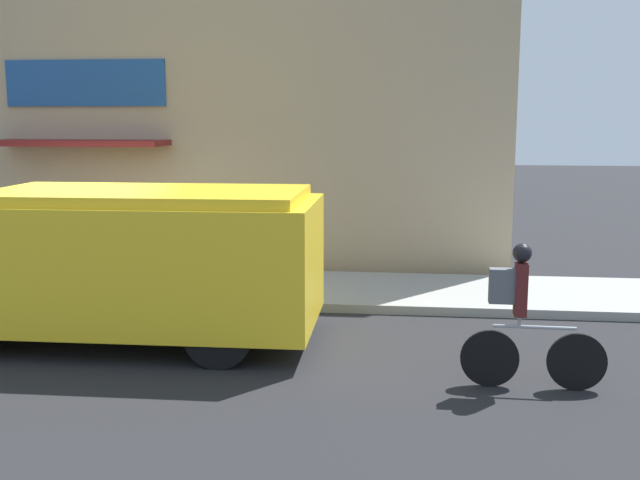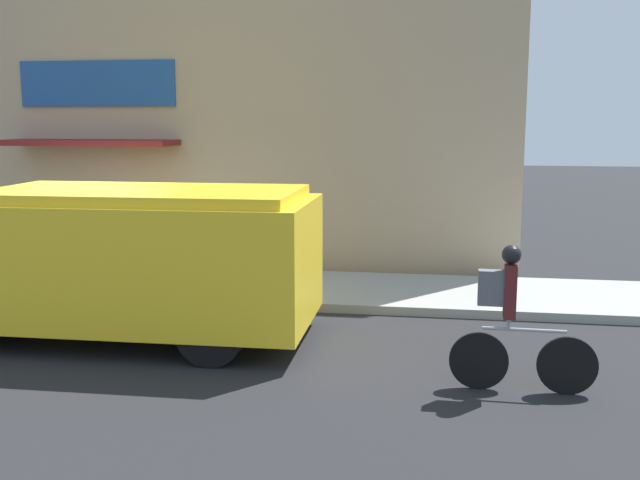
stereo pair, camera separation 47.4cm
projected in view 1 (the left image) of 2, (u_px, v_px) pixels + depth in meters
ground_plane at (83, 306)px, 11.23m from camera, size 70.00×70.00×0.00m
sidewalk at (113, 284)px, 12.36m from camera, size 28.00×2.33×0.13m
storefront at (138, 115)px, 13.46m from camera, size 13.27×1.10×5.67m
school_bus at (125, 261)px, 9.34m from camera, size 5.30×2.59×1.92m
cyclist at (523, 318)px, 7.70m from camera, size 1.49×0.20×1.53m
trash_bin at (100, 247)px, 13.02m from camera, size 0.53×0.53×0.85m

